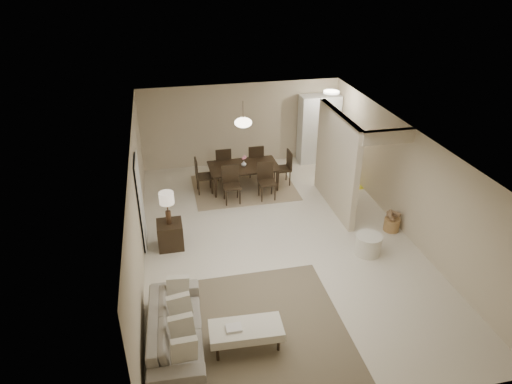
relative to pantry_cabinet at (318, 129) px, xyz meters
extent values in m
plane|color=beige|center=(-2.35, -4.15, -1.05)|extent=(9.00, 9.00, 0.00)
plane|color=white|center=(-2.35, -4.15, 1.45)|extent=(9.00, 9.00, 0.00)
plane|color=#C6B596|center=(-2.35, 0.35, 0.20)|extent=(6.00, 0.00, 6.00)
plane|color=#C6B596|center=(-5.35, -4.15, 0.20)|extent=(0.00, 9.00, 9.00)
plane|color=#C6B596|center=(0.65, -4.15, 0.20)|extent=(0.00, 9.00, 9.00)
cube|color=#C6B596|center=(-0.55, -2.90, 0.20)|extent=(0.15, 2.50, 2.50)
cube|color=black|center=(-5.32, -3.55, -0.03)|extent=(0.04, 0.90, 2.04)
cube|color=white|center=(0.00, 0.00, 0.00)|extent=(1.20, 0.55, 2.10)
cylinder|color=white|center=(-0.05, -0.95, 1.41)|extent=(0.44, 0.44, 0.05)
cube|color=brown|center=(-3.47, -6.79, -1.04)|extent=(3.20, 3.20, 0.01)
imported|color=gray|center=(-4.80, -6.79, -0.72)|extent=(2.27, 0.98, 0.65)
cube|color=beige|center=(-3.67, -7.09, -0.70)|extent=(1.24, 0.62, 0.16)
cylinder|color=black|center=(-4.18, -7.30, -0.91)|extent=(0.05, 0.05, 0.27)
cylinder|color=black|center=(-3.16, -7.30, -0.91)|extent=(0.05, 0.05, 0.27)
cylinder|color=black|center=(-4.18, -6.89, -0.91)|extent=(0.05, 0.05, 0.27)
cylinder|color=black|center=(-3.16, -6.89, -0.91)|extent=(0.05, 0.05, 0.27)
cube|color=black|center=(-4.75, -3.85, -0.75)|extent=(0.56, 0.56, 0.61)
cylinder|color=#49321F|center=(-4.75, -3.85, -0.29)|extent=(0.12, 0.12, 0.30)
cylinder|color=#49321F|center=(-4.75, -3.85, -0.01)|extent=(0.03, 0.03, 0.26)
cylinder|color=beige|center=(-4.75, -3.85, 0.19)|extent=(0.32, 0.32, 0.26)
cylinder|color=beige|center=(-0.55, -5.03, -0.83)|extent=(0.58, 0.58, 0.45)
cylinder|color=olive|center=(0.40, -4.28, -0.89)|extent=(0.46, 0.46, 0.31)
cube|color=#8D7A57|center=(-2.61, -1.39, -1.04)|extent=(2.80, 2.10, 0.01)
imported|color=black|center=(-2.61, -1.39, -0.72)|extent=(1.91, 1.08, 0.67)
imported|color=silver|center=(-2.61, -1.39, -0.31)|extent=(0.19, 0.19, 0.15)
cube|color=yellow|center=(0.35, -1.93, -1.04)|extent=(0.90, 0.58, 0.01)
cylinder|color=#49321F|center=(-2.61, -1.39, 1.20)|extent=(0.02, 0.02, 0.50)
ellipsoid|color=#FFEAC6|center=(-2.61, -1.39, 0.87)|extent=(0.46, 0.46, 0.25)
camera|label=1|loc=(-4.69, -12.57, 4.85)|focal=32.00mm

